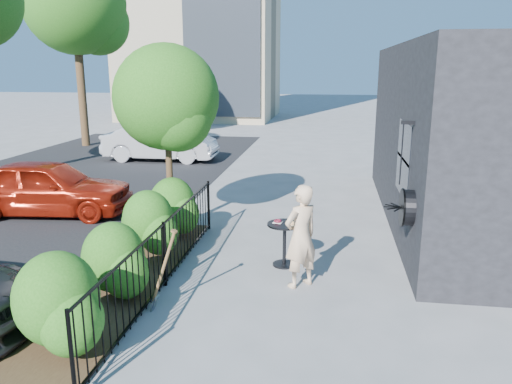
% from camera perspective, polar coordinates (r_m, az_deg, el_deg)
% --- Properties ---
extents(ground, '(120.00, 120.00, 0.00)m').
position_cam_1_polar(ground, '(8.19, -0.06, -11.27)').
color(ground, gray).
rests_on(ground, ground).
extents(fence, '(0.05, 6.05, 1.10)m').
position_cam_1_polar(fence, '(8.31, -10.42, -6.93)').
color(fence, black).
rests_on(fence, ground).
extents(planting_bed, '(1.30, 6.00, 0.08)m').
position_cam_1_polar(planting_bed, '(8.74, -14.67, -9.75)').
color(planting_bed, '#382616').
rests_on(planting_bed, ground).
extents(shrubs, '(1.10, 5.60, 1.24)m').
position_cam_1_polar(shrubs, '(8.55, -14.07, -5.51)').
color(shrubs, '#215E15').
rests_on(shrubs, ground).
extents(patio_tree, '(2.20, 2.20, 3.94)m').
position_cam_1_polar(patio_tree, '(10.64, -9.93, 9.88)').
color(patio_tree, '#3F2B19').
rests_on(patio_tree, ground).
extents(street_tree_far, '(4.40, 4.40, 8.28)m').
position_cam_1_polar(street_tree_far, '(24.09, -19.90, 19.04)').
color(street_tree_far, '#3F2B19').
rests_on(street_tree_far, ground).
extents(cafe_table, '(0.63, 0.63, 0.85)m').
position_cam_1_polar(cafe_table, '(9.00, 3.28, -5.11)').
color(cafe_table, black).
rests_on(cafe_table, ground).
extents(woman, '(0.74, 0.73, 1.71)m').
position_cam_1_polar(woman, '(8.09, 5.14, -5.08)').
color(woman, '#DEB68F').
rests_on(woman, ground).
extents(shovel, '(0.45, 0.17, 1.30)m').
position_cam_1_polar(shovel, '(7.49, -10.70, -9.26)').
color(shovel, brown).
rests_on(shovel, ground).
extents(car_red, '(4.13, 1.98, 1.36)m').
position_cam_1_polar(car_red, '(13.09, -22.73, 0.51)').
color(car_red, '#9A1D0C').
rests_on(car_red, ground).
extents(car_silver, '(4.33, 1.53, 1.42)m').
position_cam_1_polar(car_silver, '(19.54, -10.87, 5.62)').
color(car_silver, '#BBBBC0').
rests_on(car_silver, ground).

